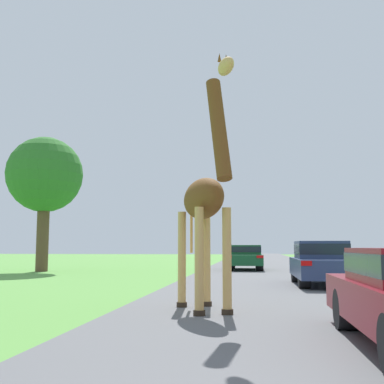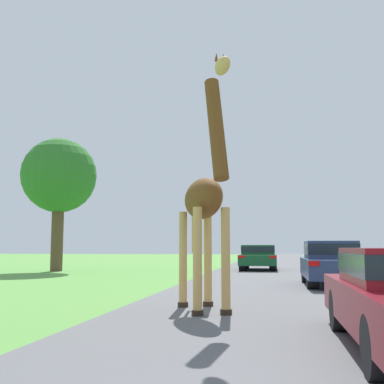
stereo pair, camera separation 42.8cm
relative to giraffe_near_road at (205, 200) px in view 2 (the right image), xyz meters
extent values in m
cube|color=#5B5B5E|center=(1.90, 21.83, -2.22)|extent=(7.51, 120.00, 0.00)
cylinder|color=tan|center=(0.45, -0.37, -1.21)|extent=(0.17, 0.17, 2.03)
cylinder|color=#2D2319|center=(0.45, -0.37, -2.17)|extent=(0.22, 0.22, 0.10)
cylinder|color=tan|center=(-0.06, -0.58, -1.21)|extent=(0.17, 0.17, 2.03)
cylinder|color=#2D2319|center=(-0.06, -0.58, -2.17)|extent=(0.22, 0.22, 0.10)
cylinder|color=tan|center=(-0.06, 0.86, -1.21)|extent=(0.17, 0.17, 2.03)
cylinder|color=#2D2319|center=(-0.06, 0.86, -2.17)|extent=(0.22, 0.22, 0.10)
cylinder|color=tan|center=(-0.57, 0.65, -1.21)|extent=(0.17, 0.17, 2.03)
cylinder|color=#2D2319|center=(-0.57, 0.65, -2.17)|extent=(0.22, 0.22, 0.10)
ellipsoid|color=brown|center=(-0.06, 0.14, 0.03)|extent=(1.33, 2.01, 0.83)
cylinder|color=brown|center=(0.34, -0.82, 1.26)|extent=(0.61, 0.95, 2.09)
ellipsoid|color=tan|center=(0.50, -1.22, 2.31)|extent=(0.44, 0.61, 0.30)
cylinder|color=tan|center=(-0.40, 0.98, -0.52)|extent=(0.06, 0.06, 1.11)
cone|color=brown|center=(0.50, -1.04, 2.54)|extent=(0.07, 0.07, 0.16)
cone|color=brown|center=(0.38, -1.09, 2.54)|extent=(0.07, 0.07, 0.16)
cylinder|color=black|center=(2.40, -1.81, -1.91)|extent=(0.39, 0.62, 0.62)
cube|color=navy|center=(3.20, 6.93, -1.64)|extent=(1.74, 4.38, 0.60)
cube|color=navy|center=(3.20, 6.93, -1.05)|extent=(1.56, 1.97, 0.58)
cube|color=#19232D|center=(3.20, 6.93, -1.02)|extent=(1.58, 1.99, 0.35)
cube|color=red|center=(2.49, 4.73, -1.43)|extent=(0.31, 0.03, 0.14)
cube|color=red|center=(3.92, 4.73, -1.43)|extent=(0.31, 0.03, 0.14)
cylinder|color=black|center=(2.51, 8.24, -1.89)|extent=(0.35, 0.66, 0.66)
cylinder|color=black|center=(3.90, 8.24, -1.89)|extent=(0.35, 0.66, 0.66)
cylinder|color=black|center=(2.51, 5.62, -1.89)|extent=(0.35, 0.66, 0.66)
cylinder|color=black|center=(3.90, 5.62, -1.89)|extent=(0.35, 0.66, 0.66)
cube|color=#144C28|center=(0.52, 17.55, -1.65)|extent=(1.97, 4.47, 0.55)
cube|color=#144C28|center=(0.52, 17.55, -1.12)|extent=(1.78, 2.01, 0.52)
cube|color=#19232D|center=(0.52, 17.55, -1.09)|extent=(1.80, 2.03, 0.31)
cube|color=red|center=(-0.29, 15.31, -1.46)|extent=(0.36, 0.03, 0.13)
cube|color=red|center=(1.33, 15.31, -1.46)|extent=(0.36, 0.03, 0.13)
cylinder|color=black|center=(-0.27, 18.89, -1.88)|extent=(0.39, 0.69, 0.69)
cylinder|color=black|center=(1.31, 18.89, -1.88)|extent=(0.39, 0.69, 0.69)
cylinder|color=black|center=(-0.27, 16.21, -1.88)|extent=(0.39, 0.69, 0.69)
cylinder|color=black|center=(1.31, 16.21, -1.88)|extent=(0.39, 0.69, 0.69)
cylinder|color=brown|center=(-9.91, 14.35, 0.01)|extent=(0.63, 0.63, 4.47)
sphere|color=#2D7028|center=(-9.91, 14.35, 2.85)|extent=(3.98, 3.98, 3.98)
camera|label=1|loc=(0.93, -9.64, -0.95)|focal=45.00mm
camera|label=2|loc=(1.35, -9.58, -0.95)|focal=45.00mm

